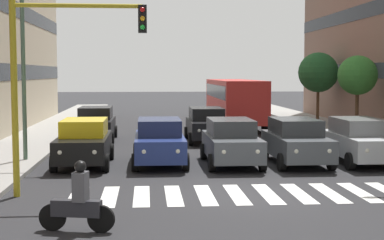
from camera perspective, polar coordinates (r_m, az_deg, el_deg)
ground_plane at (r=16.68m, az=5.97°, el=-7.30°), size 180.00×180.00×0.00m
crosswalk_markings at (r=16.68m, az=5.97°, el=-7.29°), size 10.35×2.80×0.01m
car_0 at (r=22.90m, az=16.24°, el=-1.95°), size 2.02×4.44×1.72m
car_1 at (r=22.15m, az=10.24°, el=-2.06°), size 2.02×4.44×1.72m
car_2 at (r=21.69m, az=3.89°, el=-2.13°), size 2.02×4.44×1.72m
car_3 at (r=21.76m, az=-3.24°, el=-2.11°), size 2.02×4.44×1.72m
car_4 at (r=21.90m, az=-10.61°, el=-2.14°), size 2.02×4.44×1.72m
car_row2_0 at (r=28.86m, az=1.44°, el=-0.43°), size 2.02×4.44×1.72m
car_row2_1 at (r=29.83m, az=-9.50°, el=-0.33°), size 2.02×4.44×1.72m
bus_behind_traffic at (r=37.11m, az=4.21°, el=2.20°), size 2.78×10.50×3.00m
motorcycle_with_rider at (r=12.87m, az=-11.22°, el=-8.01°), size 1.68×0.47×1.57m
traffic_light_gantry at (r=16.44m, az=-13.67°, el=5.24°), size 3.75×0.36×5.50m
street_lamp_right at (r=22.71m, az=-15.04°, el=7.33°), size 3.24×0.28×7.17m
street_tree_2 at (r=33.19m, az=16.06°, el=4.25°), size 2.19×2.19×4.27m
street_tree_3 at (r=40.33m, az=12.38°, el=4.61°), size 2.72×2.72×4.71m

